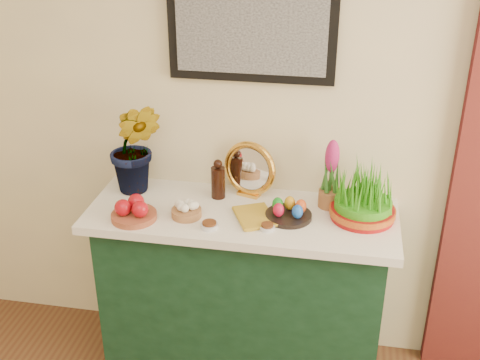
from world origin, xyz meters
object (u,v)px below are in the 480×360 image
sideboard (242,294)px  wheatgrass_sabzeh (364,197)px  book (238,218)px  hyacinth_green (134,133)px  mirror (250,170)px

sideboard → wheatgrass_sabzeh: bearing=3.5°
book → wheatgrass_sabzeh: (0.54, 0.13, 0.09)m
hyacinth_green → wheatgrass_sabzeh: hyacinth_green is taller
sideboard → book: size_ratio=6.33×
sideboard → mirror: mirror is taller
wheatgrass_sabzeh → mirror: bearing=165.5°
hyacinth_green → book: bearing=-23.5°
sideboard → book: book is taller
sideboard → wheatgrass_sabzeh: 0.78m
book → sideboard: bearing=63.0°
mirror → book: size_ratio=1.32×
book → mirror: bearing=62.7°
book → wheatgrass_sabzeh: 0.56m
sideboard → mirror: bearing=88.1°
book → wheatgrass_sabzeh: wheatgrass_sabzeh is taller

